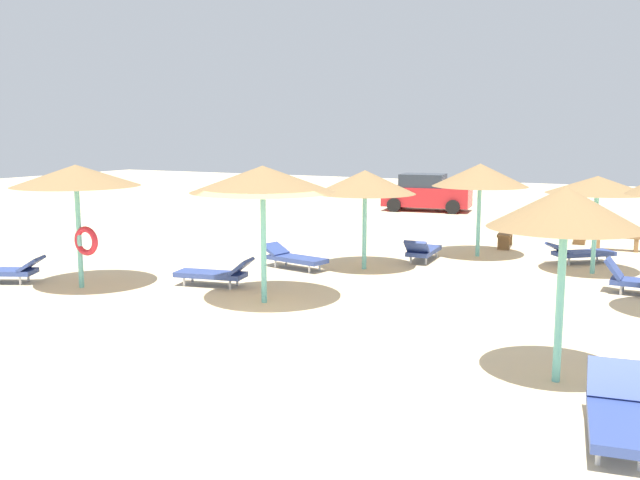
{
  "coord_description": "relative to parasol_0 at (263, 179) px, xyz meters",
  "views": [
    {
      "loc": [
        7.46,
        -11.28,
        3.72
      ],
      "look_at": [
        0.0,
        3.0,
        1.2
      ],
      "focal_mm": 39.43,
      "sensor_mm": 36.0,
      "label": 1
    }
  ],
  "objects": [
    {
      "name": "parasol_0",
      "position": [
        0.0,
        0.0,
        0.0
      ],
      "size": [
        3.12,
        3.12,
        2.98
      ],
      "color": "#6BC6BC",
      "rests_on": "ground"
    },
    {
      "name": "parked_car",
      "position": [
        -2.73,
        18.52,
        -1.87
      ],
      "size": [
        4.2,
        2.44,
        1.72
      ],
      "color": "#B21E23",
      "rests_on": "ground"
    },
    {
      "name": "lounger_7",
      "position": [
        1.42,
        6.28,
        -2.37
      ],
      "size": [
        0.78,
        1.93,
        0.72
      ],
      "color": "#33478C",
      "rests_on": "ground"
    },
    {
      "name": "lounger_4",
      "position": [
        -6.71,
        -1.26,
        -2.38
      ],
      "size": [
        2.0,
        1.39,
        0.66
      ],
      "color": "#33478C",
      "rests_on": "ground"
    },
    {
      "name": "parasol_4",
      "position": [
        -4.67,
        -0.76,
        -0.05
      ],
      "size": [
        2.97,
        2.97,
        2.93
      ],
      "color": "#6BC6BC",
      "rests_on": "ground"
    },
    {
      "name": "bench_1",
      "position": [
        4.96,
        12.02,
        -2.34
      ],
      "size": [
        0.53,
        1.53,
        0.49
      ],
      "color": "brown",
      "rests_on": "ground"
    },
    {
      "name": "parasol_2",
      "position": [
        6.48,
        -2.12,
        -0.08
      ],
      "size": [
        2.23,
        2.23,
        2.93
      ],
      "color": "#6BC6BC",
      "rests_on": "ground"
    },
    {
      "name": "bench_0",
      "position": [
        2.96,
        9.84,
        -2.34
      ],
      "size": [
        0.6,
        1.54,
        0.49
      ],
      "color": "brown",
      "rests_on": "ground"
    },
    {
      "name": "parasol_6",
      "position": [
        0.4,
        4.45,
        -0.34
      ],
      "size": [
        2.72,
        2.72,
        2.67
      ],
      "color": "#6BC6BC",
      "rests_on": "ground"
    },
    {
      "name": "ground_plane",
      "position": [
        0.54,
        -1.4,
        -2.69
      ],
      "size": [
        80.0,
        80.0,
        0.0
      ],
      "primitive_type": "plane",
      "color": "beige"
    },
    {
      "name": "lounger_5",
      "position": [
        5.46,
        8.01,
        -2.38
      ],
      "size": [
        1.86,
        1.75,
        0.61
      ],
      "color": "#33478C",
      "rests_on": "ground"
    },
    {
      "name": "parasol_5",
      "position": [
        5.97,
        6.68,
        -0.37
      ],
      "size": [
        2.61,
        2.61,
        2.56
      ],
      "color": "#6BC6BC",
      "rests_on": "ground"
    },
    {
      "name": "lounger_2",
      "position": [
        7.45,
        -3.9,
        -2.37
      ],
      "size": [
        0.91,
        1.93,
        0.79
      ],
      "color": "#33478C",
      "rests_on": "ground"
    },
    {
      "name": "parasol_7",
      "position": [
        2.61,
        7.8,
        -0.27
      ],
      "size": [
        2.81,
        2.81,
        2.76
      ],
      "color": "#6BC6BC",
      "rests_on": "ground"
    },
    {
      "name": "lounger_6",
      "position": [
        -1.32,
        3.61,
        -2.38
      ],
      "size": [
        2.0,
        1.0,
        0.62
      ],
      "color": "#33478C",
      "rests_on": "ground"
    },
    {
      "name": "lounger_0",
      "position": [
        -1.9,
        0.84,
        -2.37
      ],
      "size": [
        1.98,
        1.0,
        0.72
      ],
      "color": "#33478C",
      "rests_on": "ground"
    },
    {
      "name": "bench_2",
      "position": [
        6.21,
        10.8,
        -2.34
      ],
      "size": [
        1.53,
        0.53,
        0.49
      ],
      "color": "brown",
      "rests_on": "ground"
    }
  ]
}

